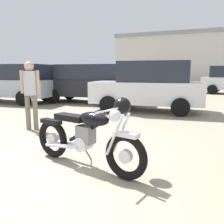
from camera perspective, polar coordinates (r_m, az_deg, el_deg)
ground_plane at (r=3.70m, az=-13.54°, el=-13.16°), size 80.00×80.00×0.00m
vintage_motorcycle at (r=3.51m, az=-5.72°, el=-5.69°), size 2.06×0.73×1.07m
bystander at (r=6.05m, az=-19.20°, el=5.39°), size 0.42×0.30×1.66m
white_estate_far at (r=8.63m, az=8.88°, el=6.29°), size 4.11×2.28×1.78m
silver_sedan_mid at (r=12.05m, az=-23.72°, el=6.66°), size 4.91×2.49×1.74m
dark_sedan_left at (r=11.01m, az=-4.74°, el=7.23°), size 4.91×2.51×1.74m
industrial_building at (r=39.04m, az=20.90°, el=11.97°), size 23.44×14.84×12.59m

